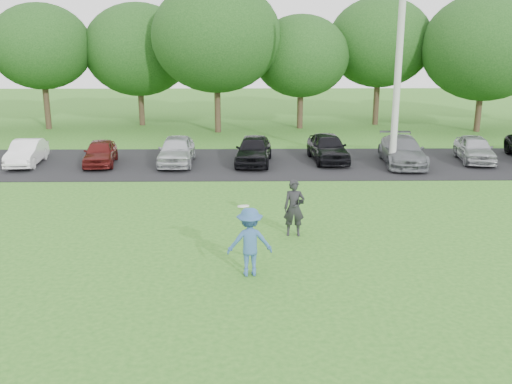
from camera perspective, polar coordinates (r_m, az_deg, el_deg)
The scene contains 7 objects.
ground at distance 13.36m, azimuth 0.22°, elevation -9.43°, with size 100.00×100.00×0.00m, color #2A671D.
parking_lot at distance 25.73m, azimuth -0.31°, elevation 2.90°, with size 32.00×6.50×0.03m, color black.
utility_pole at distance 24.57m, azimuth 14.15°, elevation 13.63°, with size 0.28×0.28×10.04m, color #AFB1AB.
frisbee_player at distance 13.67m, azimuth -0.63°, elevation -5.00°, with size 1.14×0.76×1.86m.
camera_bystander at distance 16.38m, azimuth 3.84°, elevation -1.60°, with size 0.62×0.45×1.65m.
parked_cars at distance 25.70m, azimuth 4.79°, elevation 4.24°, with size 28.41×4.92×1.26m.
tree_row at distance 34.92m, azimuth 2.08°, elevation 14.31°, with size 42.39×9.85×8.64m.
Camera 1 is at (-0.23, -12.11, 5.63)m, focal length 40.00 mm.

